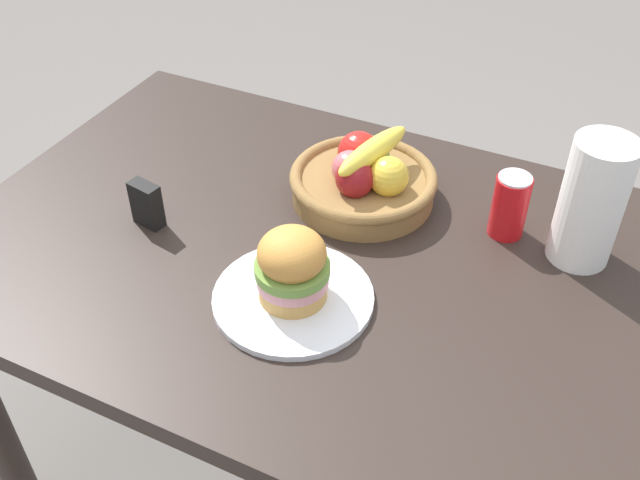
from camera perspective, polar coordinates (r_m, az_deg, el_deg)
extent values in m
plane|color=slate|center=(1.91, 0.63, -18.15)|extent=(8.00, 8.00, 0.00)
cube|color=#2D231E|center=(1.35, 0.85, -1.59)|extent=(1.40, 0.90, 0.04)
cylinder|color=#2D231E|center=(2.08, -10.45, 1.76)|extent=(0.07, 0.07, 0.71)
cylinder|color=white|center=(1.24, -2.10, -4.50)|extent=(0.27, 0.27, 0.01)
cylinder|color=tan|center=(1.23, -2.12, -3.80)|extent=(0.12, 0.12, 0.03)
cylinder|color=pink|center=(1.21, -2.15, -2.91)|extent=(0.12, 0.12, 0.02)
cylinder|color=olive|center=(1.19, -2.18, -2.21)|extent=(0.12, 0.12, 0.02)
ellipsoid|color=gold|center=(1.17, -2.21, -1.07)|extent=(0.11, 0.11, 0.08)
cylinder|color=red|center=(1.38, 14.53, 2.55)|extent=(0.07, 0.07, 0.12)
cylinder|color=silver|center=(1.35, 14.97, 4.67)|extent=(0.06, 0.06, 0.00)
cylinder|color=olive|center=(1.45, 3.35, 4.09)|extent=(0.28, 0.28, 0.05)
torus|color=olive|center=(1.44, 3.39, 4.90)|extent=(0.29, 0.29, 0.02)
sphere|color=gold|center=(1.39, 5.35, 4.94)|extent=(0.08, 0.08, 0.08)
sphere|color=#6BAD38|center=(1.45, 4.12, 6.37)|extent=(0.07, 0.07, 0.07)
sphere|color=red|center=(1.45, 3.03, 6.84)|extent=(0.08, 0.08, 0.08)
sphere|color=#D16066|center=(1.41, 2.32, 5.60)|extent=(0.07, 0.07, 0.07)
sphere|color=maroon|center=(1.38, 2.73, 4.80)|extent=(0.07, 0.07, 0.07)
ellipsoid|color=yellow|center=(1.41, 4.16, 6.96)|extent=(0.10, 0.21, 0.05)
cylinder|color=white|center=(1.34, 20.37, 2.77)|extent=(0.11, 0.11, 0.24)
cube|color=black|center=(1.41, -13.34, 2.72)|extent=(0.06, 0.04, 0.09)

